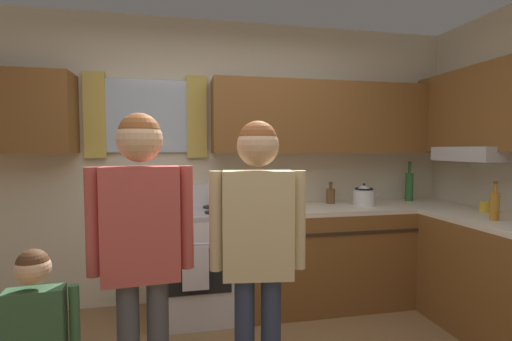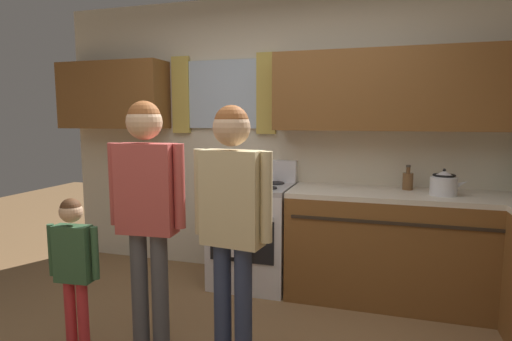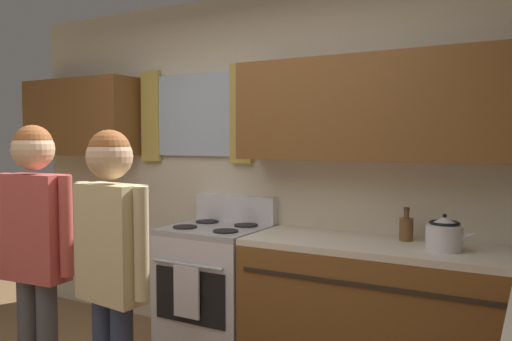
# 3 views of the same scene
# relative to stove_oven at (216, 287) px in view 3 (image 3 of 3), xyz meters

# --- Properties ---
(back_wall_unit) EXTENTS (4.60, 0.42, 2.60)m
(back_wall_unit) POSITION_rel_stove_oven_xyz_m (0.30, 0.28, 0.99)
(back_wall_unit) COLOR beige
(back_wall_unit) RESTS_ON ground
(stove_oven) EXTENTS (0.68, 0.67, 1.10)m
(stove_oven) POSITION_rel_stove_oven_xyz_m (0.00, 0.00, 0.00)
(stove_oven) COLOR silver
(stove_oven) RESTS_ON ground
(bottle_squat_brown) EXTENTS (0.08, 0.08, 0.21)m
(bottle_squat_brown) POSITION_rel_stove_oven_xyz_m (1.30, 0.14, 0.51)
(bottle_squat_brown) COLOR brown
(bottle_squat_brown) RESTS_ON kitchen_counter_run
(stovetop_kettle) EXTENTS (0.27, 0.20, 0.21)m
(stovetop_kettle) POSITION_rel_stove_oven_xyz_m (1.55, -0.04, 0.53)
(stovetop_kettle) COLOR silver
(stovetop_kettle) RESTS_ON kitchen_counter_run
(adult_holding_child) EXTENTS (0.50, 0.22, 1.59)m
(adult_holding_child) POSITION_rel_stove_oven_xyz_m (-0.28, -1.27, 0.54)
(adult_holding_child) COLOR #4C4C51
(adult_holding_child) RESTS_ON ground
(adult_in_plaid) EXTENTS (0.48, 0.21, 1.56)m
(adult_in_plaid) POSITION_rel_stove_oven_xyz_m (0.28, -1.30, 0.52)
(adult_in_plaid) COLOR #2D3856
(adult_in_plaid) RESTS_ON ground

